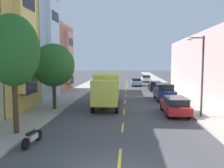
{
  "coord_description": "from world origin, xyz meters",
  "views": [
    {
      "loc": [
        0.39,
        -8.41,
        4.44
      ],
      "look_at": [
        -1.79,
        21.62,
        1.56
      ],
      "focal_mm": 37.19,
      "sensor_mm": 36.0,
      "label": 1
    }
  ],
  "objects_px": {
    "moving_sky_sedan": "(136,82)",
    "parked_motorcycle": "(32,137)",
    "delivery_box_truck": "(107,87)",
    "parked_wagon_white": "(146,78)",
    "parked_pickup_silver": "(102,82)",
    "parked_sedan_black": "(155,86)",
    "parked_hatchback_champagne": "(106,79)",
    "parked_suv_navy": "(164,92)",
    "street_lamp": "(200,70)",
    "street_tree_second": "(54,65)",
    "street_tree_nearest": "(13,51)",
    "parked_wagon_red": "(175,105)"
  },
  "relations": [
    {
      "from": "moving_sky_sedan",
      "to": "parked_motorcycle",
      "type": "bearing_deg",
      "value": -101.8
    },
    {
      "from": "delivery_box_truck",
      "to": "parked_wagon_white",
      "type": "bearing_deg",
      "value": 78.14
    },
    {
      "from": "parked_pickup_silver",
      "to": "parked_motorcycle",
      "type": "relative_size",
      "value": 2.59
    },
    {
      "from": "parked_sedan_black",
      "to": "parked_motorcycle",
      "type": "relative_size",
      "value": 2.19
    },
    {
      "from": "moving_sky_sedan",
      "to": "parked_motorcycle",
      "type": "xyz_separation_m",
      "value": [
        -6.55,
        -31.34,
        -0.34
      ]
    },
    {
      "from": "parked_hatchback_champagne",
      "to": "parked_suv_navy",
      "type": "relative_size",
      "value": 0.84
    },
    {
      "from": "street_lamp",
      "to": "moving_sky_sedan",
      "type": "bearing_deg",
      "value": 99.52
    },
    {
      "from": "parked_motorcycle",
      "to": "street_tree_second",
      "type": "bearing_deg",
      "value": 100.61
    },
    {
      "from": "street_tree_second",
      "to": "parked_sedan_black",
      "type": "height_order",
      "value": "street_tree_second"
    },
    {
      "from": "street_tree_nearest",
      "to": "delivery_box_truck",
      "type": "height_order",
      "value": "street_tree_nearest"
    },
    {
      "from": "parked_wagon_white",
      "to": "parked_wagon_red",
      "type": "bearing_deg",
      "value": -89.86
    },
    {
      "from": "street_tree_nearest",
      "to": "parked_suv_navy",
      "type": "height_order",
      "value": "street_tree_nearest"
    },
    {
      "from": "parked_pickup_silver",
      "to": "parked_wagon_red",
      "type": "bearing_deg",
      "value": -67.5
    },
    {
      "from": "street_lamp",
      "to": "parked_motorcycle",
      "type": "bearing_deg",
      "value": -148.01
    },
    {
      "from": "parked_hatchback_champagne",
      "to": "parked_suv_navy",
      "type": "bearing_deg",
      "value": -67.83
    },
    {
      "from": "delivery_box_truck",
      "to": "street_tree_second",
      "type": "bearing_deg",
      "value": -149.84
    },
    {
      "from": "parked_hatchback_champagne",
      "to": "parked_suv_navy",
      "type": "xyz_separation_m",
      "value": [
        8.98,
        -22.05,
        0.23
      ]
    },
    {
      "from": "delivery_box_truck",
      "to": "parked_motorcycle",
      "type": "xyz_separation_m",
      "value": [
        -2.94,
        -11.48,
        -1.45
      ]
    },
    {
      "from": "delivery_box_truck",
      "to": "moving_sky_sedan",
      "type": "bearing_deg",
      "value": 79.71
    },
    {
      "from": "parked_hatchback_champagne",
      "to": "parked_sedan_black",
      "type": "bearing_deg",
      "value": -55.05
    },
    {
      "from": "street_tree_nearest",
      "to": "moving_sky_sedan",
      "type": "xyz_separation_m",
      "value": [
        8.2,
        29.81,
        -4.33
      ]
    },
    {
      "from": "delivery_box_truck",
      "to": "parked_motorcycle",
      "type": "relative_size",
      "value": 4.02
    },
    {
      "from": "street_tree_nearest",
      "to": "parked_wagon_red",
      "type": "relative_size",
      "value": 1.5
    },
    {
      "from": "parked_sedan_black",
      "to": "parked_motorcycle",
      "type": "distance_m",
      "value": 26.22
    },
    {
      "from": "parked_pickup_silver",
      "to": "parked_wagon_white",
      "type": "xyz_separation_m",
      "value": [
        8.59,
        11.33,
        -0.02
      ]
    },
    {
      "from": "street_tree_second",
      "to": "parked_hatchback_champagne",
      "type": "bearing_deg",
      "value": 86.17
    },
    {
      "from": "street_tree_nearest",
      "to": "moving_sky_sedan",
      "type": "distance_m",
      "value": 31.22
    },
    {
      "from": "parked_wagon_white",
      "to": "street_lamp",
      "type": "bearing_deg",
      "value": -87.04
    },
    {
      "from": "parked_pickup_silver",
      "to": "moving_sky_sedan",
      "type": "height_order",
      "value": "parked_pickup_silver"
    },
    {
      "from": "delivery_box_truck",
      "to": "parked_hatchback_champagne",
      "type": "bearing_deg",
      "value": 95.91
    },
    {
      "from": "moving_sky_sedan",
      "to": "street_lamp",
      "type": "bearing_deg",
      "value": -80.48
    },
    {
      "from": "parked_hatchback_champagne",
      "to": "parked_pickup_silver",
      "type": "relative_size",
      "value": 0.76
    },
    {
      "from": "parked_motorcycle",
      "to": "parked_hatchback_champagne",
      "type": "bearing_deg",
      "value": 89.6
    },
    {
      "from": "parked_suv_navy",
      "to": "parked_motorcycle",
      "type": "height_order",
      "value": "parked_suv_navy"
    },
    {
      "from": "moving_sky_sedan",
      "to": "parked_motorcycle",
      "type": "relative_size",
      "value": 2.19
    },
    {
      "from": "street_lamp",
      "to": "parked_motorcycle",
      "type": "xyz_separation_m",
      "value": [
        -10.69,
        -6.68,
        -3.4
      ]
    },
    {
      "from": "street_tree_nearest",
      "to": "parked_sedan_black",
      "type": "height_order",
      "value": "street_tree_nearest"
    },
    {
      "from": "moving_sky_sedan",
      "to": "parked_wagon_white",
      "type": "bearing_deg",
      "value": 74.64
    },
    {
      "from": "delivery_box_truck",
      "to": "parked_motorcycle",
      "type": "bearing_deg",
      "value": -104.38
    },
    {
      "from": "street_lamp",
      "to": "parked_motorcycle",
      "type": "height_order",
      "value": "street_lamp"
    },
    {
      "from": "street_tree_nearest",
      "to": "parked_hatchback_champagne",
      "type": "distance_m",
      "value": 36.14
    },
    {
      "from": "street_tree_nearest",
      "to": "parked_hatchback_champagne",
      "type": "height_order",
      "value": "street_tree_nearest"
    },
    {
      "from": "parked_suv_navy",
      "to": "parked_pickup_silver",
      "type": "bearing_deg",
      "value": 123.4
    },
    {
      "from": "street_lamp",
      "to": "parked_motorcycle",
      "type": "distance_m",
      "value": 13.05
    },
    {
      "from": "street_lamp",
      "to": "parked_wagon_white",
      "type": "height_order",
      "value": "street_lamp"
    },
    {
      "from": "street_lamp",
      "to": "parked_wagon_white",
      "type": "distance_m",
      "value": 33.61
    },
    {
      "from": "street_lamp",
      "to": "parked_hatchback_champagne",
      "type": "bearing_deg",
      "value": 108.76
    },
    {
      "from": "delivery_box_truck",
      "to": "parked_wagon_white",
      "type": "relative_size",
      "value": 1.75
    },
    {
      "from": "street_lamp",
      "to": "parked_wagon_red",
      "type": "height_order",
      "value": "street_lamp"
    },
    {
      "from": "parked_wagon_red",
      "to": "parked_suv_navy",
      "type": "relative_size",
      "value": 0.98
    }
  ]
}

